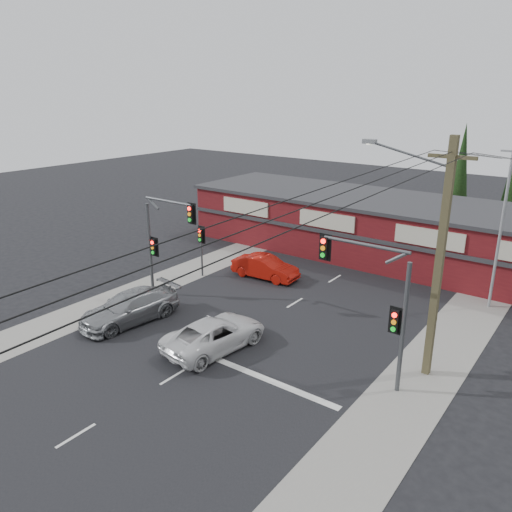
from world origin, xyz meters
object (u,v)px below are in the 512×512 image
Objects in this scene: white_suv at (215,334)px; utility_pole at (437,253)px; red_sedan at (265,267)px; silver_suv at (130,307)px; shop_building at (365,224)px.

utility_pole is at bearing -149.37° from white_suv.
red_sedan is at bearing -61.39° from white_suv.
silver_suv is at bearing 164.77° from red_sedan.
utility_pole reaches higher than shop_building.
silver_suv is 0.20× the size of shop_building.
silver_suv is 18.85m from shop_building.
shop_building is 2.73× the size of utility_pole.
utility_pole reaches higher than white_suv.
red_sedan is at bearing 156.74° from utility_pole.
white_suv is 1.19× the size of red_sedan.
silver_suv is at bearing -104.43° from shop_building.
white_suv is at bearing -156.53° from utility_pole.
shop_building reaches higher than silver_suv.
shop_building is (-0.78, 17.72, 1.41)m from white_suv.
silver_suv is 0.54× the size of utility_pole.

